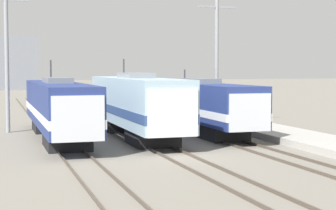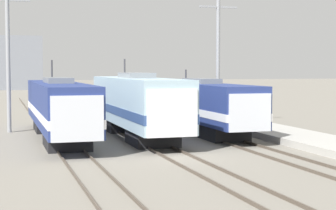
{
  "view_description": "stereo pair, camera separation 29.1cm",
  "coord_description": "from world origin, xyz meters",
  "px_view_note": "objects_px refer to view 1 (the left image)",
  "views": [
    {
      "loc": [
        -9.15,
        -28.29,
        4.62
      ],
      "look_at": [
        0.79,
        3.56,
        2.46
      ],
      "focal_mm": 60.0,
      "sensor_mm": 36.0,
      "label": 1
    },
    {
      "loc": [
        -8.88,
        -28.38,
        4.62
      ],
      "look_at": [
        0.79,
        3.56,
        2.46
      ],
      "focal_mm": 60.0,
      "sensor_mm": 36.0,
      "label": 2
    }
  ],
  "objects_px": {
    "locomotive_far_left": "(58,108)",
    "locomotive_center": "(137,105)",
    "catenary_tower_right": "(217,55)",
    "catenary_tower_left": "(7,53)",
    "locomotive_far_right": "(204,105)"
  },
  "relations": [
    {
      "from": "locomotive_center",
      "to": "catenary_tower_right",
      "type": "distance_m",
      "value": 10.64
    },
    {
      "from": "locomotive_far_left",
      "to": "locomotive_far_right",
      "type": "height_order",
      "value": "locomotive_far_left"
    },
    {
      "from": "locomotive_far_left",
      "to": "catenary_tower_left",
      "type": "relative_size",
      "value": 1.75
    },
    {
      "from": "locomotive_center",
      "to": "catenary_tower_left",
      "type": "bearing_deg",
      "value": 143.99
    },
    {
      "from": "catenary_tower_left",
      "to": "catenary_tower_right",
      "type": "xyz_separation_m",
      "value": [
        16.27,
        0.0,
        0.0
      ]
    },
    {
      "from": "locomotive_center",
      "to": "catenary_tower_left",
      "type": "xyz_separation_m",
      "value": [
        -8.17,
        5.94,
        3.51
      ]
    },
    {
      "from": "locomotive_far_left",
      "to": "locomotive_far_right",
      "type": "distance_m",
      "value": 10.24
    },
    {
      "from": "locomotive_center",
      "to": "catenary_tower_right",
      "type": "bearing_deg",
      "value": 36.27
    },
    {
      "from": "locomotive_far_left",
      "to": "catenary_tower_left",
      "type": "height_order",
      "value": "catenary_tower_left"
    },
    {
      "from": "locomotive_far_right",
      "to": "catenary_tower_left",
      "type": "xyz_separation_m",
      "value": [
        -13.29,
        4.86,
        3.72
      ]
    },
    {
      "from": "locomotive_center",
      "to": "locomotive_far_right",
      "type": "xyz_separation_m",
      "value": [
        5.12,
        1.08,
        -0.2
      ]
    },
    {
      "from": "locomotive_far_left",
      "to": "catenary_tower_right",
      "type": "height_order",
      "value": "catenary_tower_right"
    },
    {
      "from": "locomotive_far_left",
      "to": "catenary_tower_right",
      "type": "relative_size",
      "value": 1.75
    },
    {
      "from": "locomotive_far_left",
      "to": "locomotive_center",
      "type": "bearing_deg",
      "value": -9.51
    },
    {
      "from": "catenary_tower_left",
      "to": "locomotive_far_right",
      "type": "bearing_deg",
      "value": -20.1
    }
  ]
}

